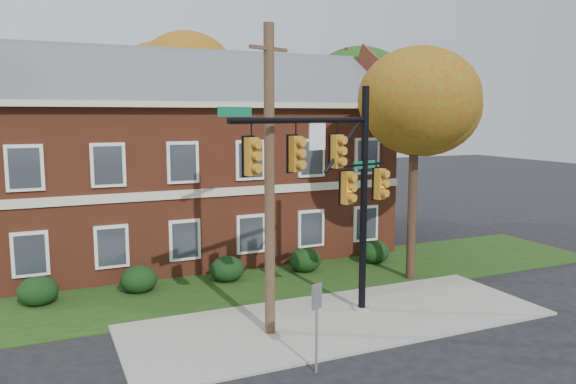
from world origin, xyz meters
name	(u,v)px	position (x,y,z in m)	size (l,w,h in m)	color
ground	(355,332)	(0.00, 0.00, 0.00)	(120.00, 120.00, 0.00)	black
sidewalk	(340,320)	(0.00, 1.00, 0.04)	(14.00, 5.00, 0.08)	gray
grass_strip	(279,280)	(0.00, 6.00, 0.02)	(30.00, 6.00, 0.04)	#193811
apartment_building	(192,151)	(-2.00, 11.95, 4.99)	(18.80, 8.80, 9.74)	brown
hedge_far_left	(38,291)	(-9.00, 6.70, 0.53)	(1.40, 1.26, 1.05)	black
hedge_left	(139,279)	(-5.50, 6.70, 0.53)	(1.40, 1.26, 1.05)	black
hedge_center	(227,269)	(-2.00, 6.70, 0.53)	(1.40, 1.26, 1.05)	black
hedge_right	(305,260)	(1.50, 6.70, 0.53)	(1.40, 1.26, 1.05)	black
hedge_far_right	(374,252)	(5.00, 6.70, 0.53)	(1.40, 1.26, 1.05)	black
tree_near_right	(422,116)	(5.22, 3.87, 6.67)	(4.50, 4.25, 8.58)	black
tree_right_rear	(383,90)	(9.31, 12.81, 8.12)	(6.30, 5.95, 10.62)	black
tree_far_rear	(179,79)	(-0.66, 19.79, 8.84)	(6.84, 6.46, 11.52)	black
traffic_signal	(335,178)	(-0.19, 1.05, 4.74)	(6.59, 2.18, 7.63)	gray
utility_pole	(269,182)	(-2.52, 0.87, 4.72)	(1.38, 0.63, 9.31)	#463421
sign_post	(317,313)	(-2.38, -1.99, 1.63)	(0.34, 0.17, 2.40)	slate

